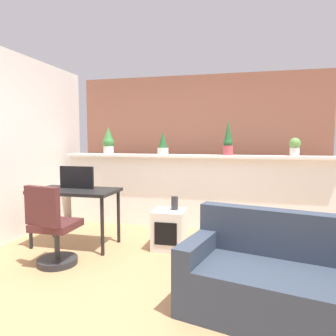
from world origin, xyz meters
TOP-DOWN VIEW (x-y plane):
  - ground_plane at (0.00, 0.00)m, footprint 12.00×12.00m
  - divider_wall at (0.00, 2.00)m, footprint 4.26×0.16m
  - plant_shelf at (0.00, 1.96)m, footprint 4.26×0.31m
  - brick_wall_behind at (0.00, 2.60)m, footprint 4.26×0.10m
  - potted_plant_0 at (-1.44, 1.97)m, footprint 0.19×0.19m
  - potted_plant_1 at (-0.50, 1.96)m, footprint 0.18×0.18m
  - potted_plant_2 at (0.52, 1.97)m, footprint 0.15×0.15m
  - potted_plant_3 at (1.46, 1.96)m, footprint 0.16×0.16m
  - desk at (-1.38, 0.78)m, footprint 1.10×0.60m
  - tv_monitor at (-1.40, 0.86)m, footprint 0.48×0.04m
  - office_chair at (-1.27, 0.10)m, footprint 0.48×0.48m
  - side_cube_shelf at (-0.15, 0.95)m, footprint 0.40×0.41m
  - vase_on_shelf at (-0.09, 1.00)m, footprint 0.09×0.09m
  - couch at (1.09, -0.35)m, footprint 1.70×1.11m

SIDE VIEW (x-z plane):
  - ground_plane at x=0.00m, z-range 0.00..0.00m
  - side_cube_shelf at x=-0.15m, z-range 0.00..0.50m
  - couch at x=1.09m, z-range -0.12..0.68m
  - office_chair at x=-1.27m, z-range -0.07..0.84m
  - divider_wall at x=0.00m, z-range 0.00..1.12m
  - vase_on_shelf at x=-0.09m, z-range 0.50..0.67m
  - desk at x=-1.38m, z-range 0.29..1.04m
  - tv_monitor at x=-1.40m, z-range 0.75..1.05m
  - plant_shelf at x=0.00m, z-range 1.12..1.16m
  - brick_wall_behind at x=0.00m, z-range 0.00..2.50m
  - potted_plant_3 at x=1.46m, z-range 1.17..1.43m
  - potted_plant_1 at x=-0.50m, z-range 1.14..1.51m
  - potted_plant_0 at x=-1.44m, z-range 1.15..1.60m
  - potted_plant_2 at x=0.52m, z-range 1.12..1.66m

